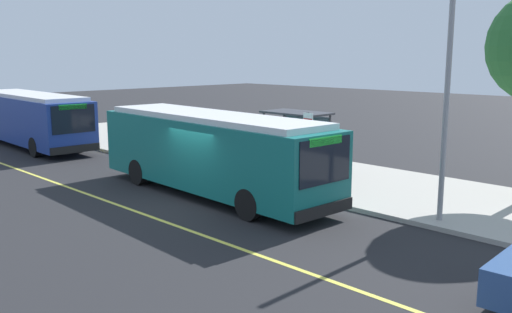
% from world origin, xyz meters
% --- Properties ---
extents(ground_plane, '(120.00, 120.00, 0.00)m').
position_xyz_m(ground_plane, '(0.00, 0.00, 0.00)').
color(ground_plane, '#232326').
extents(sidewalk_curb, '(44.00, 6.40, 0.15)m').
position_xyz_m(sidewalk_curb, '(0.00, 6.00, 0.07)').
color(sidewalk_curb, '#A8A399').
rests_on(sidewalk_curb, ground_plane).
extents(lane_stripe_center, '(36.00, 0.14, 0.01)m').
position_xyz_m(lane_stripe_center, '(0.00, -2.20, 0.00)').
color(lane_stripe_center, '#E0D64C').
rests_on(lane_stripe_center, ground_plane).
extents(transit_bus_main, '(10.80, 3.01, 2.95)m').
position_xyz_m(transit_bus_main, '(-0.46, 1.01, 1.62)').
color(transit_bus_main, '#146B66').
rests_on(transit_bus_main, ground_plane).
extents(transit_bus_second, '(10.97, 2.96, 2.95)m').
position_xyz_m(transit_bus_second, '(-15.76, 0.93, 1.62)').
color(transit_bus_second, navy).
rests_on(transit_bus_second, ground_plane).
extents(bus_shelter, '(2.90, 1.60, 2.48)m').
position_xyz_m(bus_shelter, '(-1.09, 6.27, 1.92)').
color(bus_shelter, '#333338').
rests_on(bus_shelter, sidewalk_curb).
extents(waiting_bench, '(1.60, 0.48, 0.95)m').
position_xyz_m(waiting_bench, '(-0.99, 6.24, 0.63)').
color(waiting_bench, brown).
rests_on(waiting_bench, sidewalk_curb).
extents(route_sign_post, '(0.44, 0.08, 2.80)m').
position_xyz_m(route_sign_post, '(1.67, 3.81, 1.96)').
color(route_sign_post, '#333338').
rests_on(route_sign_post, sidewalk_curb).
extents(pedestrian_commuter, '(0.24, 0.40, 1.69)m').
position_xyz_m(pedestrian_commuter, '(-0.58, 3.61, 1.12)').
color(pedestrian_commuter, '#282D47').
rests_on(pedestrian_commuter, sidewalk_curb).
extents(utility_pole, '(0.16, 0.16, 6.40)m').
position_xyz_m(utility_pole, '(7.09, 3.46, 3.35)').
color(utility_pole, gray).
rests_on(utility_pole, sidewalk_curb).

